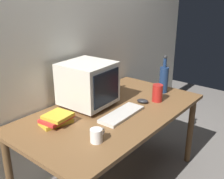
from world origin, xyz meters
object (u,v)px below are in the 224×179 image
object	(u,v)px
keyboard	(122,114)
computer_mouse	(143,101)
book_stack	(57,119)
metal_canister	(157,93)
crt_monitor	(88,84)
bottle_short	(116,84)
bottle_tall	(164,79)
mug	(97,135)

from	to	relation	value
keyboard	computer_mouse	xyz separation A→B (m)	(0.31, 0.01, 0.01)
keyboard	book_stack	world-z (taller)	book_stack
computer_mouse	book_stack	size ratio (longest dim) A/B	0.40
computer_mouse	metal_canister	xyz separation A→B (m)	(0.12, -0.07, 0.06)
crt_monitor	book_stack	size ratio (longest dim) A/B	1.65
book_stack	bottle_short	bearing A→B (deg)	7.65
crt_monitor	bottle_tall	world-z (taller)	crt_monitor
book_stack	mug	distance (m)	0.39
keyboard	bottle_short	size ratio (longest dim) A/B	2.59
book_stack	mug	xyz separation A→B (m)	(0.00, -0.39, 0.01)
computer_mouse	mug	distance (m)	0.72
bottle_tall	mug	bearing A→B (deg)	-174.12
keyboard	mug	xyz separation A→B (m)	(-0.40, -0.10, 0.03)
keyboard	computer_mouse	world-z (taller)	computer_mouse
crt_monitor	computer_mouse	xyz separation A→B (m)	(0.33, -0.32, -0.17)
mug	metal_canister	distance (m)	0.83
bottle_tall	keyboard	bearing A→B (deg)	-179.57
crt_monitor	book_stack	world-z (taller)	crt_monitor
keyboard	mug	world-z (taller)	mug
mug	book_stack	bearing A→B (deg)	90.15
mug	metal_canister	world-z (taller)	metal_canister
computer_mouse	book_stack	bearing A→B (deg)	140.76
crt_monitor	mug	world-z (taller)	crt_monitor
bottle_short	book_stack	xyz separation A→B (m)	(-0.82, -0.11, -0.02)
computer_mouse	crt_monitor	bearing A→B (deg)	118.07
keyboard	bottle_short	bearing A→B (deg)	40.90
book_stack	metal_canister	bearing A→B (deg)	-22.82
book_stack	mug	world-z (taller)	mug
metal_canister	book_stack	bearing A→B (deg)	157.18
crt_monitor	bottle_tall	bearing A→B (deg)	-25.74
bottle_tall	bottle_short	xyz separation A→B (m)	(-0.23, 0.39, -0.07)
keyboard	computer_mouse	distance (m)	0.31
computer_mouse	bottle_short	size ratio (longest dim) A/B	0.62
computer_mouse	keyboard	bearing A→B (deg)	163.82
bottle_tall	mug	xyz separation A→B (m)	(-1.05, -0.11, -0.09)
crt_monitor	mug	bearing A→B (deg)	-130.80
bottle_tall	book_stack	size ratio (longest dim) A/B	1.44
computer_mouse	mug	bearing A→B (deg)	170.98
computer_mouse	book_stack	world-z (taller)	book_stack
bottle_short	metal_canister	xyz separation A→B (m)	(0.01, -0.46, 0.02)
bottle_short	metal_canister	distance (m)	0.46
bottle_short	mug	xyz separation A→B (m)	(-0.82, -0.50, -0.01)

